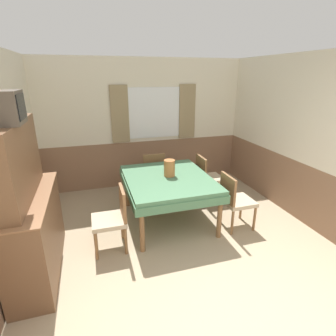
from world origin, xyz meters
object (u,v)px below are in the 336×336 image
dining_table (168,183)px  chair_head_window (153,172)px  chair_left_near (113,217)px  sideboard (30,214)px  chair_right_near (235,199)px  vase (169,168)px  tv (5,108)px  chair_right_far (207,176)px

dining_table → chair_head_window: (0.00, 1.03, -0.18)m
chair_head_window → chair_left_near: same height
sideboard → chair_right_near: bearing=3.5°
chair_head_window → sideboard: bearing=-137.5°
dining_table → vase: size_ratio=6.05×
chair_right_near → dining_table: bearing=-118.4°
tv → vase: tv is taller
chair_right_far → tv: bearing=-64.3°
chair_left_near → chair_right_near: (1.83, 0.00, 0.00)m
vase → dining_table: bearing=-126.9°
dining_table → vase: vase is taller
chair_right_near → sideboard: sideboard is taller
chair_right_far → vase: bearing=-63.1°
sideboard → tv: size_ratio=4.84×
chair_head_window → chair_left_near: (-0.91, -1.53, 0.00)m
dining_table → vase: 0.24m
chair_head_window → tv: bearing=-134.6°
chair_head_window → vase: bearing=-87.9°
chair_head_window → sideboard: (-1.85, -1.70, 0.28)m
dining_table → vase: bearing=53.1°
sideboard → vase: bearing=20.7°
chair_left_near → sideboard: (-0.94, -0.17, 0.28)m
dining_table → chair_right_far: (0.91, 0.50, -0.18)m
dining_table → tv: 2.42m
chair_left_near → tv: size_ratio=2.33×
chair_left_near → sideboard: 0.99m
chair_left_near → chair_right_near: 1.83m
chair_left_near → chair_right_near: bearing=-90.0°
chair_left_near → chair_head_window: bearing=-30.9°
chair_right_near → tv: tv is taller
dining_table → chair_right_near: bearing=-28.4°
dining_table → chair_right_far: 1.05m
chair_right_near → chair_right_far: bearing=-180.0°
chair_right_far → sideboard: 3.01m
chair_right_near → tv: bearing=-83.0°
sideboard → vase: sideboard is taller
sideboard → dining_table: bearing=19.7°
dining_table → chair_right_far: chair_right_far is taller
chair_right_near → vase: size_ratio=3.39×
dining_table → chair_left_near: bearing=-151.6°
chair_left_near → vase: vase is taller
chair_head_window → dining_table: bearing=-90.0°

